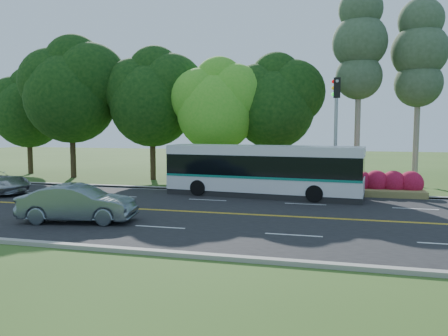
# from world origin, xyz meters

# --- Properties ---
(ground) EXTENTS (120.00, 120.00, 0.00)m
(ground) POSITION_xyz_m (0.00, 0.00, 0.00)
(ground) COLOR #2F4F1A
(ground) RESTS_ON ground
(road) EXTENTS (60.00, 14.00, 0.02)m
(road) POSITION_xyz_m (0.00, 0.00, 0.01)
(road) COLOR black
(road) RESTS_ON ground
(curb_north) EXTENTS (60.00, 0.30, 0.15)m
(curb_north) POSITION_xyz_m (0.00, 7.15, 0.07)
(curb_north) COLOR gray
(curb_north) RESTS_ON ground
(curb_south) EXTENTS (60.00, 0.30, 0.15)m
(curb_south) POSITION_xyz_m (0.00, -7.15, 0.07)
(curb_south) COLOR gray
(curb_south) RESTS_ON ground
(grass_verge) EXTENTS (60.00, 4.00, 0.10)m
(grass_verge) POSITION_xyz_m (0.00, 9.00, 0.05)
(grass_verge) COLOR #2F4F1A
(grass_verge) RESTS_ON ground
(lane_markings) EXTENTS (57.60, 13.82, 0.00)m
(lane_markings) POSITION_xyz_m (-0.09, 0.00, 0.02)
(lane_markings) COLOR gold
(lane_markings) RESTS_ON road
(tree_row) EXTENTS (44.70, 9.10, 13.84)m
(tree_row) POSITION_xyz_m (-5.15, 12.13, 6.73)
(tree_row) COLOR #332116
(tree_row) RESTS_ON ground
(bougainvillea_hedge) EXTENTS (9.50, 2.25, 1.50)m
(bougainvillea_hedge) POSITION_xyz_m (7.18, 8.15, 0.72)
(bougainvillea_hedge) COLOR maroon
(bougainvillea_hedge) RESTS_ON ground
(traffic_signal) EXTENTS (0.42, 6.10, 7.00)m
(traffic_signal) POSITION_xyz_m (6.49, 5.40, 4.67)
(traffic_signal) COLOR #92959A
(traffic_signal) RESTS_ON ground
(transit_bus) EXTENTS (11.77, 3.64, 3.03)m
(transit_bus) POSITION_xyz_m (2.30, 5.62, 1.52)
(transit_bus) COLOR silver
(transit_bus) RESTS_ON road
(sedan) EXTENTS (5.16, 2.57, 1.63)m
(sedan) POSITION_xyz_m (-4.35, -3.43, 0.83)
(sedan) COLOR slate
(sedan) RESTS_ON road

